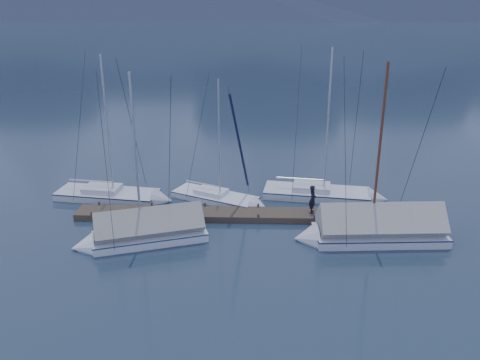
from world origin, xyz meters
The scene contains 9 objects.
ground centered at (0.00, 0.00, 0.00)m, with size 1000.00×1000.00×0.00m, color #172434.
dock centered at (0.00, 2.00, 0.11)m, with size 18.00×1.50×0.54m.
mooring_posts centered at (-0.50, 2.00, 0.35)m, with size 15.12×1.52×0.35m.
sailboat_open_left centered at (-7.14, 4.35, 0.16)m, with size 7.26×3.20×9.33m.
sailboat_open_mid centered at (-0.87, 4.07, 0.14)m, with size 6.13×4.12×7.92m.
sailboat_open_right centered at (5.44, 4.96, 0.17)m, with size 7.56×3.34×9.70m.
sailboat_covered_near centered at (6.47, -0.44, 0.49)m, with size 7.65×3.24×9.77m.
sailboat_covered_far centered at (-4.90, -1.04, 0.45)m, with size 6.84×3.91×9.20m.
person centered at (3.93, 2.06, 1.12)m, with size 0.57×0.37×1.56m, color black.
Camera 1 is at (0.82, -23.38, 11.78)m, focal length 38.00 mm.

